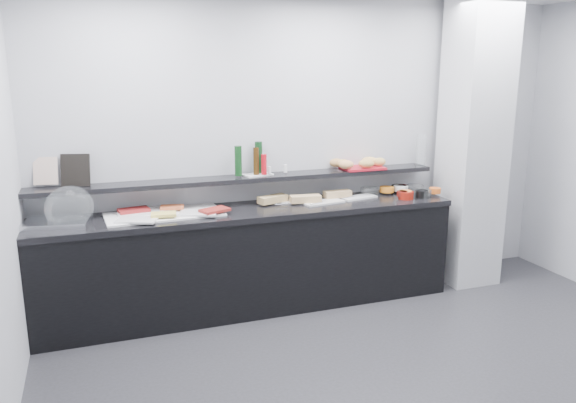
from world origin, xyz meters
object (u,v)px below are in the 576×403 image
object	(u,v)px
sandwich_plate_mid	(323,202)
carafe	(421,150)
cloche_base	(57,222)
framed_print	(75,170)
condiment_tray	(257,175)
bread_tray	(362,168)

from	to	relation	value
sandwich_plate_mid	carafe	size ratio (longest dim) A/B	1.26
cloche_base	sandwich_plate_mid	xyz separation A→B (m)	(2.21, -0.02, -0.01)
sandwich_plate_mid	carafe	world-z (taller)	carafe
framed_print	condiment_tray	bearing A→B (deg)	12.77
bread_tray	sandwich_plate_mid	bearing A→B (deg)	-157.07
bread_tray	carafe	size ratio (longest dim) A/B	1.30
cloche_base	framed_print	world-z (taller)	framed_print
framed_print	sandwich_plate_mid	bearing A→B (deg)	7.26
condiment_tray	carafe	bearing A→B (deg)	-14.31
bread_tray	framed_print	bearing A→B (deg)	179.66
cloche_base	condiment_tray	world-z (taller)	condiment_tray
cloche_base	carafe	distance (m)	3.35
cloche_base	framed_print	distance (m)	0.45
condiment_tray	framed_print	bearing A→B (deg)	164.93
framed_print	bread_tray	world-z (taller)	framed_print
framed_print	bread_tray	distance (m)	2.53
sandwich_plate_mid	bread_tray	xyz separation A→B (m)	(0.48, 0.20, 0.25)
condiment_tray	bread_tray	distance (m)	1.02
condiment_tray	bread_tray	world-z (taller)	bread_tray
sandwich_plate_mid	bread_tray	bearing A→B (deg)	12.53
carafe	condiment_tray	bearing A→B (deg)	179.54
sandwich_plate_mid	condiment_tray	distance (m)	0.64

